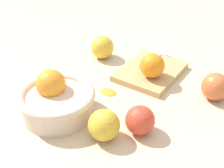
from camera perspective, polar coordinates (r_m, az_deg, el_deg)
ground_plane at (r=0.88m, az=3.43°, el=-1.35°), size 2.40×2.40×0.00m
bowl at (r=0.78m, az=-10.31°, el=-2.85°), size 0.19×0.19×0.11m
cutting_board at (r=0.96m, az=6.99°, el=2.34°), size 0.21×0.17×0.02m
orange_on_board at (r=0.90m, az=7.49°, el=3.40°), size 0.07×0.07×0.07m
knife at (r=0.99m, az=7.10°, el=4.45°), size 0.16×0.02×0.01m
apple_front_right at (r=0.87m, az=18.64°, el=-0.46°), size 0.08×0.08×0.08m
apple_front_left at (r=0.72m, az=5.22°, el=-6.70°), size 0.07×0.07×0.07m
apple_back_right at (r=1.03m, az=-1.80°, el=6.82°), size 0.08×0.08×0.08m
apple_front_left_2 at (r=0.71m, az=-1.50°, el=-7.61°), size 0.07×0.07×0.07m
citrus_peel at (r=0.87m, az=-0.69°, el=-1.35°), size 0.04×0.05×0.01m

